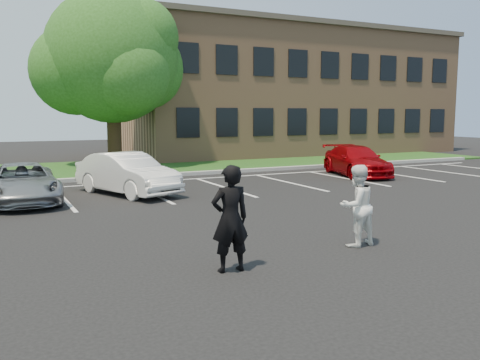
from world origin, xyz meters
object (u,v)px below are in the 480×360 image
tree (113,60)px  car_white_sedan (127,174)px  man_white_shirt (357,206)px  man_black_suit (230,219)px  car_red_compact (356,161)px  office_building (286,92)px  car_silver_minivan (23,183)px

tree → car_white_sedan: tree is taller
tree → car_white_sedan: (-1.75, -9.40, -4.66)m
man_white_shirt → man_black_suit: bearing=2.8°
tree → car_red_compact: size_ratio=1.99×
man_white_shirt → car_white_sedan: size_ratio=0.39×
office_building → car_white_sedan: bearing=-136.4°
man_white_shirt → car_white_sedan: man_white_shirt is taller
car_silver_minivan → car_red_compact: size_ratio=0.97×
man_black_suit → man_white_shirt: 3.04m
car_silver_minivan → tree: bearing=63.1°
office_building → car_silver_minivan: 23.24m
tree → man_white_shirt: size_ratio=5.31×
tree → car_silver_minivan: size_ratio=2.05×
car_white_sedan → man_white_shirt: bearing=-94.5°
car_silver_minivan → car_white_sedan: bearing=4.6°
office_building → car_red_compact: size_ratio=5.07×
office_building → car_white_sedan: office_building is taller
office_building → man_white_shirt: bearing=-118.3°
man_white_shirt → car_white_sedan: 9.05m
man_black_suit → man_white_shirt: (3.01, 0.40, -0.09)m
car_silver_minivan → man_white_shirt: bearing=-55.5°
man_black_suit → car_red_compact: bearing=-134.7°
car_white_sedan → car_red_compact: bearing=-16.4°
car_red_compact → man_white_shirt: bearing=-114.0°
car_red_compact → car_white_sedan: bearing=-160.5°
office_building → car_silver_minivan: (-17.98, -14.29, -3.56)m
man_white_shirt → car_red_compact: man_white_shirt is taller
man_white_shirt → car_red_compact: size_ratio=0.38×
car_silver_minivan → car_white_sedan: 3.23m
man_black_suit → man_white_shirt: bearing=-169.8°
office_building → man_black_suit: size_ratio=12.23×
car_red_compact → tree: bearing=149.7°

